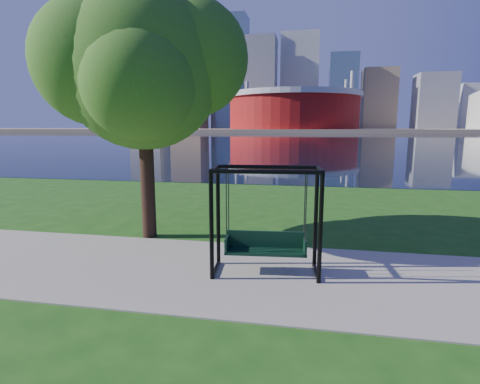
# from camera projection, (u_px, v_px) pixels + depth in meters

# --- Properties ---
(ground) EXTENTS (900.00, 900.00, 0.00)m
(ground) POSITION_uv_depth(u_px,v_px,m) (241.00, 265.00, 8.48)
(ground) COLOR #1E5114
(ground) RESTS_ON ground
(path) EXTENTS (120.00, 4.00, 0.03)m
(path) POSITION_uv_depth(u_px,v_px,m) (237.00, 273.00, 7.99)
(path) COLOR #9E937F
(path) RESTS_ON ground
(river) EXTENTS (900.00, 180.00, 0.02)m
(river) POSITION_uv_depth(u_px,v_px,m) (306.00, 138.00, 107.24)
(river) COLOR black
(river) RESTS_ON ground
(far_bank) EXTENTS (900.00, 228.00, 2.00)m
(far_bank) POSITION_uv_depth(u_px,v_px,m) (310.00, 130.00, 304.59)
(far_bank) COLOR #937F60
(far_bank) RESTS_ON ground
(stadium) EXTENTS (83.00, 83.00, 32.00)m
(stadium) POSITION_uv_depth(u_px,v_px,m) (294.00, 109.00, 235.41)
(stadium) COLOR maroon
(stadium) RESTS_ON far_bank
(skyline) EXTENTS (392.00, 66.00, 96.50)m
(skyline) POSITION_uv_depth(u_px,v_px,m) (306.00, 87.00, 312.37)
(skyline) COLOR gray
(skyline) RESTS_ON far_bank
(swing) EXTENTS (2.32, 1.17, 2.29)m
(swing) POSITION_uv_depth(u_px,v_px,m) (266.00, 223.00, 7.84)
(swing) COLOR black
(swing) RESTS_ON ground
(park_tree) EXTENTS (5.48, 4.95, 6.81)m
(park_tree) POSITION_uv_depth(u_px,v_px,m) (142.00, 65.00, 9.99)
(park_tree) COLOR black
(park_tree) RESTS_ON ground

